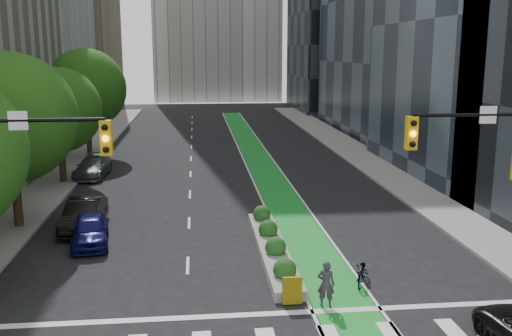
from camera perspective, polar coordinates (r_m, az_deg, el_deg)
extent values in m
plane|color=black|center=(18.93, 0.84, -16.02)|extent=(160.00, 160.00, 0.00)
cube|color=gray|center=(43.65, -18.86, -0.48)|extent=(3.60, 90.00, 0.15)
cube|color=gray|center=(44.74, 12.07, 0.17)|extent=(3.60, 90.00, 0.15)
cube|color=#1A8F2C|center=(47.73, 0.09, 1.06)|extent=(2.20, 70.00, 0.01)
cube|color=tan|center=(84.67, -18.88, 13.92)|extent=(14.00, 16.00, 26.00)
cube|color=black|center=(87.61, 8.81, 14.95)|extent=(14.00, 18.00, 28.00)
cylinder|color=black|center=(30.66, -22.93, -1.08)|extent=(0.44, 0.44, 5.04)
sphere|color=#1D4F10|center=(30.18, -23.39, 4.60)|extent=(6.40, 6.40, 6.40)
cylinder|color=black|center=(40.20, -18.87, 1.66)|extent=(0.44, 0.44, 4.48)
sphere|color=#1D4F10|center=(39.85, -19.13, 5.51)|extent=(5.60, 5.60, 5.60)
cylinder|color=black|center=(49.85, -16.42, 4.03)|extent=(0.44, 0.44, 5.15)
sphere|color=#1D4F10|center=(49.55, -16.63, 7.62)|extent=(6.60, 6.60, 6.60)
cylinder|color=black|center=(18.08, -23.52, 4.37)|extent=(5.50, 0.12, 0.12)
cube|color=gold|center=(17.53, -14.76, 2.93)|extent=(0.34, 0.28, 1.05)
sphere|color=orange|center=(17.37, -14.83, 2.85)|extent=(0.20, 0.20, 0.20)
cube|color=white|center=(17.97, -22.71, 4.39)|extent=(0.55, 0.04, 0.55)
cylinder|color=black|center=(19.69, 22.87, 4.94)|extent=(5.50, 0.12, 0.12)
cube|color=gold|center=(18.59, 15.27, 3.39)|extent=(0.34, 0.28, 1.05)
sphere|color=orange|center=(18.44, 15.45, 3.31)|extent=(0.20, 0.20, 0.20)
cube|color=white|center=(19.53, 22.20, 4.95)|extent=(0.55, 0.04, 0.55)
cube|color=gray|center=(25.36, 1.64, -8.14)|extent=(1.20, 10.00, 0.40)
cube|color=yellow|center=(20.46, 3.64, -12.13)|extent=(0.70, 0.12, 1.00)
sphere|color=#194C19|center=(21.96, 2.89, -10.11)|extent=(0.90, 0.90, 0.90)
sphere|color=#194C19|center=(24.28, 1.97, -7.94)|extent=(0.90, 0.90, 0.90)
sphere|color=#194C19|center=(26.62, 1.22, -6.15)|extent=(0.90, 0.90, 0.90)
sphere|color=#194C19|center=(28.99, 0.59, -4.64)|extent=(0.90, 0.90, 0.90)
imported|color=gray|center=(22.60, 10.58, -10.15)|extent=(1.29, 1.90, 0.95)
imported|color=#332F38|center=(20.36, 7.01, -11.44)|extent=(0.70, 0.56, 1.67)
imported|color=#0C0C4A|center=(27.47, -16.28, -5.97)|extent=(2.17, 4.24, 1.38)
imported|color=black|center=(29.76, -16.83, -4.51)|extent=(1.75, 4.66, 1.52)
imported|color=#545659|center=(41.90, -16.00, 0.08)|extent=(2.38, 5.00, 1.41)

